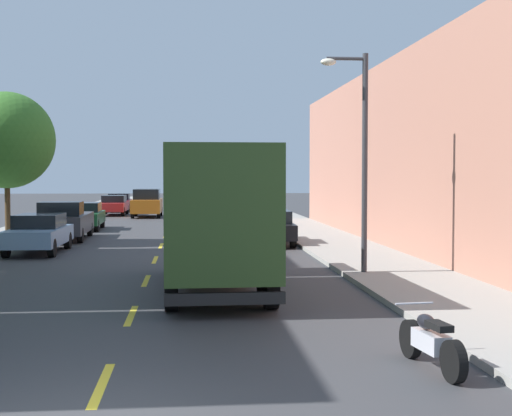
% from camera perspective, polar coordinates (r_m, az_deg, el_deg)
% --- Properties ---
extents(ground_plane, '(160.00, 160.00, 0.00)m').
position_cam_1_polar(ground_plane, '(38.25, -6.87, -1.78)').
color(ground_plane, '#38383A').
extents(sidewalk_left, '(3.20, 120.00, 0.14)m').
position_cam_1_polar(sidewalk_left, '(37.18, -17.98, -1.90)').
color(sidewalk_left, '#99968E').
rests_on(sidewalk_left, ground_plane).
extents(sidewalk_right, '(3.20, 120.00, 0.14)m').
position_cam_1_polar(sidewalk_right, '(36.71, 4.18, -1.84)').
color(sidewalk_right, '#99968E').
rests_on(sidewalk_right, ground_plane).
extents(lane_centerline_dashes, '(0.14, 47.20, 0.01)m').
position_cam_1_polar(lane_centerline_dashes, '(32.77, -7.18, -2.49)').
color(lane_centerline_dashes, yellow).
rests_on(lane_centerline_dashes, ground_plane).
extents(apartment_block_opposite, '(10.00, 36.00, 7.30)m').
position_cam_1_polar(apartment_block_opposite, '(30.77, 18.91, 3.86)').
color(apartment_block_opposite, '#B27560').
rests_on(apartment_block_opposite, ground_plane).
extents(street_tree_third, '(3.97, 3.97, 6.20)m').
position_cam_1_polar(street_tree_third, '(32.40, -18.73, 4.98)').
color(street_tree_third, '#47331E').
rests_on(street_tree_third, sidewalk_left).
extents(street_lamp, '(1.35, 0.28, 6.13)m').
position_cam_1_polar(street_lamp, '(20.94, 7.97, 4.88)').
color(street_lamp, '#38383D').
rests_on(street_lamp, sidewalk_right).
extents(delivery_box_truck, '(2.58, 8.14, 3.52)m').
position_cam_1_polar(delivery_box_truck, '(18.19, -3.22, -0.27)').
color(delivery_box_truck, '#2D471E').
rests_on(delivery_box_truck, ground_plane).
extents(parked_pickup_charcoal, '(2.13, 5.35, 1.73)m').
position_cam_1_polar(parked_pickup_charcoal, '(33.79, -14.61, -1.01)').
color(parked_pickup_charcoal, '#333338').
rests_on(parked_pickup_charcoal, ground_plane).
extents(parked_sedan_black, '(1.92, 4.55, 1.43)m').
position_cam_1_polar(parked_sedan_black, '(30.44, 1.09, -1.45)').
color(parked_sedan_black, black).
rests_on(parked_sedan_black, ground_plane).
extents(parked_sedan_silver, '(1.92, 4.55, 1.43)m').
position_cam_1_polar(parked_sedan_silver, '(40.00, -0.67, -0.50)').
color(parked_sedan_silver, '#B2B5BA').
rests_on(parked_sedan_silver, ground_plane).
extents(parked_sedan_sky, '(1.87, 4.53, 1.43)m').
position_cam_1_polar(parked_sedan_sky, '(28.41, -16.46, -1.84)').
color(parked_sedan_sky, '#7A9EC6').
rests_on(parked_sedan_sky, ground_plane).
extents(parked_suv_white, '(1.95, 4.80, 1.93)m').
position_cam_1_polar(parked_suv_white, '(58.55, -1.93, 0.70)').
color(parked_suv_white, silver).
rests_on(parked_suv_white, ground_plane).
extents(parked_sedan_burgundy, '(1.92, 4.55, 1.43)m').
position_cam_1_polar(parked_sedan_burgundy, '(59.58, -10.54, 0.46)').
color(parked_sedan_burgundy, maroon).
rests_on(parked_sedan_burgundy, ground_plane).
extents(parked_sedan_forest, '(1.91, 4.54, 1.43)m').
position_cam_1_polar(parked_sedan_forest, '(39.92, -13.13, -0.57)').
color(parked_sedan_forest, '#194C28').
rests_on(parked_sedan_forest, ground_plane).
extents(parked_sedan_red, '(1.84, 4.52, 1.43)m').
position_cam_1_polar(parked_sedan_red, '(53.93, -10.93, 0.24)').
color(parked_sedan_red, '#AD1E1E').
rests_on(parked_sedan_red, ground_plane).
extents(moving_orange_sedan, '(1.95, 4.80, 1.93)m').
position_cam_1_polar(moving_orange_sedan, '(51.21, -8.43, 0.41)').
color(moving_orange_sedan, orange).
rests_on(moving_orange_sedan, ground_plane).
extents(parked_motorcycle, '(0.62, 2.05, 0.90)m').
position_cam_1_polar(parked_motorcycle, '(11.35, 13.35, -10.04)').
color(parked_motorcycle, black).
rests_on(parked_motorcycle, ground_plane).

